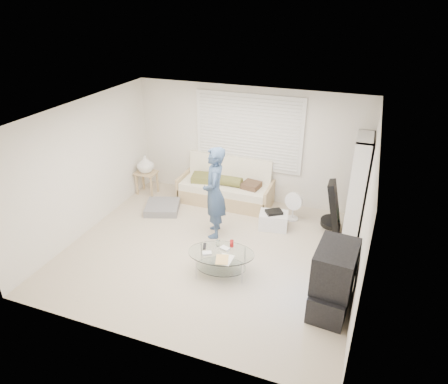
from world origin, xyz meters
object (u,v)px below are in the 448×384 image
at_px(bookshelf, 358,185).
at_px(coffee_table, 221,256).
at_px(futon_sofa, 226,189).
at_px(tv_unit, 333,279).

xyz_separation_m(bookshelf, coffee_table, (-1.91, -2.19, -0.63)).
distance_m(futon_sofa, tv_unit, 3.65).
xyz_separation_m(tv_unit, coffee_table, (-1.79, 0.20, -0.18)).
bearing_deg(coffee_table, futon_sofa, 108.16).
bearing_deg(tv_unit, bookshelf, 87.00).
relative_size(bookshelf, coffee_table, 1.59).
relative_size(futon_sofa, tv_unit, 1.94).
height_order(bookshelf, coffee_table, bookshelf).
bearing_deg(bookshelf, tv_unit, -93.00).
relative_size(futon_sofa, coffee_table, 1.70).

